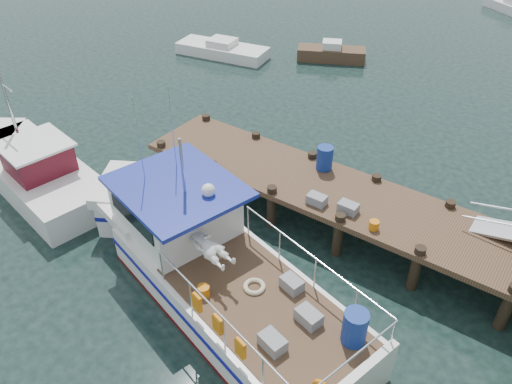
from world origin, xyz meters
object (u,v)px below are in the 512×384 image
Objects in this scene: work_boat at (33,167)px; moored_rowboat at (331,53)px; lobster_boat at (205,258)px; moored_a at (222,50)px.

work_boat is 17.99m from moored_rowboat.
lobster_boat is at bearing -69.14° from moored_rowboat.
moored_rowboat is (3.11, 17.72, -0.30)m from work_boat.
work_boat is at bearing -166.27° from lobster_boat.
work_boat is at bearing -96.35° from moored_rowboat.
moored_a is (-11.19, 14.76, -0.62)m from lobster_boat.
lobster_boat reaches higher than moored_a.
moored_a is (-5.63, -3.15, -0.05)m from moored_rowboat.
work_boat is 1.51× the size of moored_a.
moored_a is at bearing 142.16° from lobster_boat.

